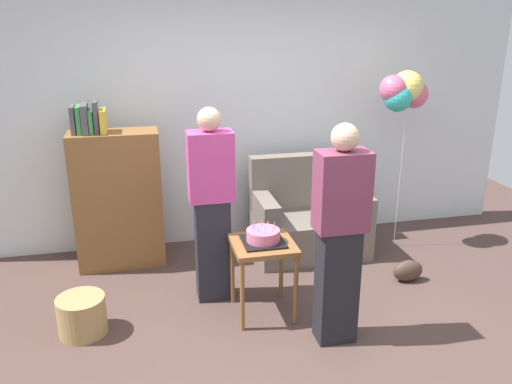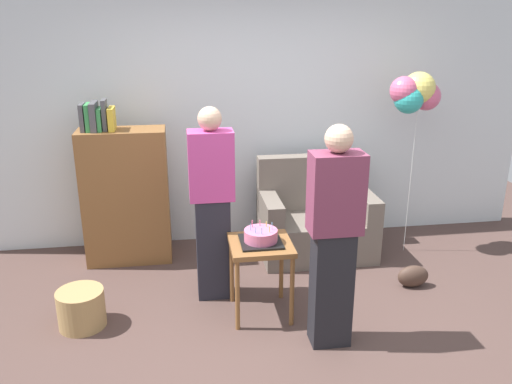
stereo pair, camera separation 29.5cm
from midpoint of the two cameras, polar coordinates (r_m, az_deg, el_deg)
name	(u,v)px [view 2 (the right image)]	position (r m, az deg, el deg)	size (l,w,h in m)	color
ground_plane	(284,344)	(4.02, 5.24, -16.20)	(8.00, 8.00, 0.00)	#4C3833
wall_back	(246,112)	(5.39, 0.54, 8.67)	(6.00, 0.10, 2.70)	silver
couch	(315,221)	(5.29, 8.06, -3.13)	(1.10, 0.70, 0.96)	#6B6056
bookshelf	(125,194)	(5.09, -12.45, -0.26)	(0.80, 0.36, 1.58)	brown
side_table	(261,254)	(4.12, 2.58, -6.77)	(0.48, 0.48, 0.62)	brown
birthday_cake	(261,237)	(4.06, 2.61, -4.90)	(0.32, 0.32, 0.17)	black
person_blowing_candles	(212,204)	(4.27, -2.83, -1.34)	(0.36, 0.22, 1.63)	#23232D
person_holding_cake	(334,238)	(3.69, 10.75, -4.97)	(0.36, 0.22, 1.63)	black
wicker_basket	(81,308)	(4.30, -16.61, -12.09)	(0.36, 0.36, 0.30)	#A88451
handbag	(413,276)	(4.93, 18.40, -8.72)	(0.28, 0.14, 0.20)	#473328
balloon_bunch	(415,93)	(5.27, 18.50, 10.17)	(0.52, 0.33, 1.79)	silver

